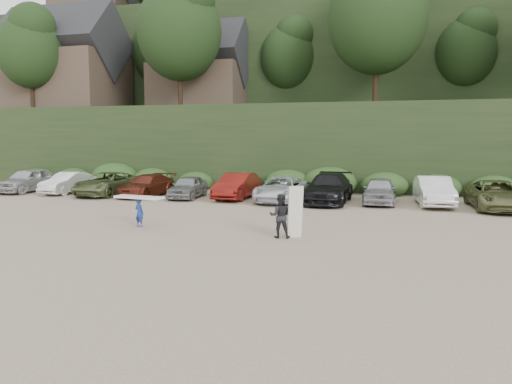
% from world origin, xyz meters
% --- Properties ---
extents(ground, '(120.00, 120.00, 0.00)m').
position_xyz_m(ground, '(0.00, 0.00, 0.00)').
color(ground, tan).
rests_on(ground, ground).
extents(hillside_backdrop, '(90.00, 41.50, 28.00)m').
position_xyz_m(hillside_backdrop, '(-0.26, 35.93, 11.22)').
color(hillside_backdrop, black).
rests_on(hillside_backdrop, ground).
extents(parked_cars, '(36.94, 6.10, 1.65)m').
position_xyz_m(parked_cars, '(-0.63, 9.96, 0.75)').
color(parked_cars, '#B5B5BA').
rests_on(parked_cars, ground).
extents(child_surfer, '(2.21, 0.87, 1.29)m').
position_xyz_m(child_surfer, '(-5.24, 0.27, 0.88)').
color(child_surfer, navy).
rests_on(child_surfer, ground).
extents(adult_surfer, '(1.31, 0.77, 1.95)m').
position_xyz_m(adult_surfer, '(0.98, -0.33, 0.84)').
color(adult_surfer, black).
rests_on(adult_surfer, ground).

